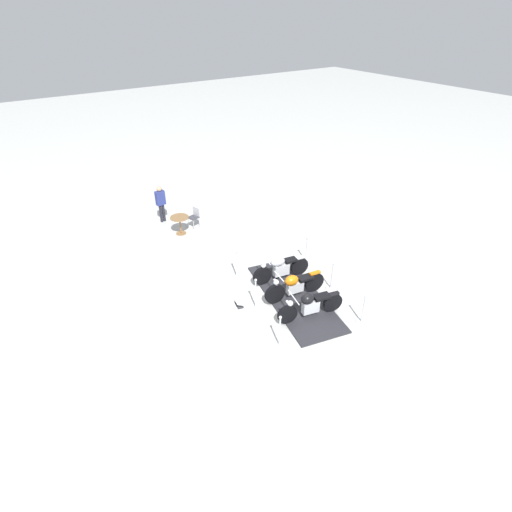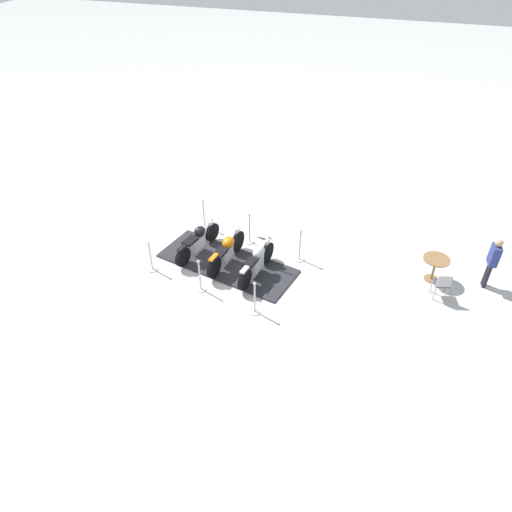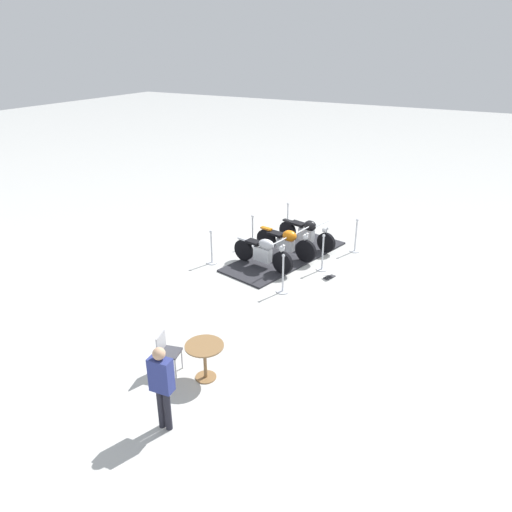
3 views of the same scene
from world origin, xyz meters
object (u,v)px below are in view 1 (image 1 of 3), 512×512
(info_placard, at_px, (239,304))
(cafe_table, at_px, (180,221))
(stanchion_left_front, at_px, (306,254))
(bystander_person, at_px, (161,201))
(stanchion_left_mid, at_px, (331,280))
(stanchion_left_rear, at_px, (362,314))
(stanchion_right_front, at_px, (237,269))
(motorcycle_copper, at_px, (294,285))
(motorcycle_chrome, at_px, (280,268))
(stanchion_right_rear, at_px, (280,336))
(stanchion_right_mid, at_px, (256,298))
(cafe_chair_near_table, at_px, (194,216))
(motorcycle_black, at_px, (310,305))

(info_placard, bearing_deg, cafe_table, 7.19)
(stanchion_left_front, relative_size, bystander_person, 0.64)
(stanchion_left_mid, bearing_deg, stanchion_left_front, -12.80)
(stanchion_left_mid, height_order, stanchion_left_rear, stanchion_left_mid)
(stanchion_right_front, bearing_deg, bystander_person, 4.47)
(motorcycle_copper, bearing_deg, bystander_person, -71.26)
(motorcycle_chrome, distance_m, stanchion_right_rear, 3.27)
(stanchion_right_mid, bearing_deg, stanchion_right_front, -12.80)
(stanchion_right_front, relative_size, stanchion_left_rear, 1.07)
(stanchion_right_rear, distance_m, cafe_table, 7.75)
(stanchion_right_mid, bearing_deg, motorcycle_chrome, -64.17)
(cafe_chair_near_table, distance_m, bystander_person, 1.68)
(motorcycle_black, distance_m, cafe_chair_near_table, 7.49)
(motorcycle_chrome, height_order, stanchion_left_front, stanchion_left_front)
(stanchion_right_mid, xyz_separation_m, stanchion_left_front, (1.20, -3.15, -0.04))
(motorcycle_copper, xyz_separation_m, cafe_chair_near_table, (6.42, 0.40, -0.00))
(stanchion_left_rear, relative_size, cafe_chair_near_table, 1.18)
(stanchion_left_mid, bearing_deg, cafe_table, 21.64)
(info_placard, height_order, bystander_person, bystander_person)
(stanchion_left_front, relative_size, cafe_table, 1.37)
(motorcycle_copper, distance_m, stanchion_right_rear, 2.32)
(motorcycle_copper, bearing_deg, cafe_chair_near_table, -77.72)
(cafe_table, height_order, cafe_chair_near_table, cafe_chair_near_table)
(stanchion_left_mid, relative_size, cafe_chair_near_table, 1.22)
(stanchion_left_rear, bearing_deg, motorcycle_chrome, 13.07)
(motorcycle_chrome, bearing_deg, stanchion_right_front, -32.35)
(stanchion_left_rear, relative_size, bystander_person, 0.62)
(stanchion_right_front, relative_size, stanchion_left_front, 1.05)
(motorcycle_black, height_order, stanchion_right_front, stanchion_right_front)
(stanchion_left_rear, bearing_deg, motorcycle_copper, 24.79)
(motorcycle_black, relative_size, cafe_chair_near_table, 2.46)
(motorcycle_black, xyz_separation_m, stanchion_left_front, (2.57, -2.06, -0.20))
(cafe_table, xyz_separation_m, bystander_person, (1.49, 0.17, 0.41))
(motorcycle_chrome, bearing_deg, stanchion_left_front, -154.69)
(motorcycle_black, height_order, stanchion_left_front, stanchion_left_front)
(motorcycle_chrome, relative_size, stanchion_left_mid, 1.97)
(bystander_person, bearing_deg, stanchion_right_front, -1.37)
(bystander_person, bearing_deg, stanchion_left_mid, 13.15)
(motorcycle_black, distance_m, stanchion_right_front, 3.27)
(stanchion_left_rear, distance_m, bystander_person, 10.14)
(info_placard, height_order, cafe_table, cafe_table)
(info_placard, xyz_separation_m, cafe_table, (5.52, -0.54, 0.53))
(bystander_person, bearing_deg, info_placard, -8.87)
(stanchion_right_rear, distance_m, info_placard, 2.23)
(motorcycle_copper, distance_m, info_placard, 1.92)
(stanchion_right_front, relative_size, cafe_table, 1.43)
(motorcycle_chrome, bearing_deg, stanchion_left_rear, 112.92)
(info_placard, bearing_deg, motorcycle_chrome, -66.34)
(stanchion_right_rear, xyz_separation_m, stanchion_left_front, (3.02, -3.56, -0.03))
(info_placard, relative_size, bystander_person, 0.24)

